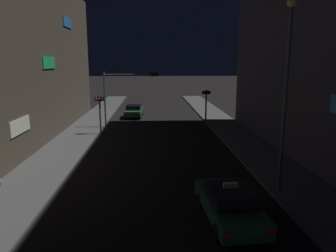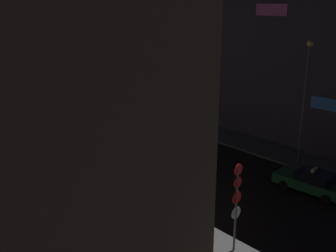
{
  "view_description": "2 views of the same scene",
  "coord_description": "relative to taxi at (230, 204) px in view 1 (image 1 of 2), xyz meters",
  "views": [
    {
      "loc": [
        -0.43,
        -2.05,
        6.1
      ],
      "look_at": [
        0.5,
        16.49,
        2.41
      ],
      "focal_mm": 34.03,
      "sensor_mm": 36.0,
      "label": 1
    },
    {
      "loc": [
        -19.03,
        -1.65,
        11.28
      ],
      "look_at": [
        1.11,
        21.0,
        1.89
      ],
      "focal_mm": 43.06,
      "sensor_mm": 36.0,
      "label": 2
    }
  ],
  "objects": [
    {
      "name": "sidewalk_left",
      "position": [
        -9.26,
        17.7,
        -0.67
      ],
      "size": [
        3.3,
        58.02,
        0.13
      ],
      "primitive_type": "cube",
      "color": "#4C4C4C",
      "rests_on": "ground_plane"
    },
    {
      "name": "sidewalk_right",
      "position": [
        4.21,
        17.7,
        -0.67
      ],
      "size": [
        3.3,
        58.02,
        0.13
      ],
      "primitive_type": "cube",
      "color": "#4C4C4C",
      "rests_on": "ground_plane"
    },
    {
      "name": "taxi",
      "position": [
        0.0,
        0.0,
        0.0
      ],
      "size": [
        2.09,
        4.56,
        1.62
      ],
      "color": "#1E512D",
      "rests_on": "ground_plane"
    },
    {
      "name": "far_car",
      "position": [
        -5.02,
        24.67,
        -0.0
      ],
      "size": [
        2.05,
        4.54,
        1.42
      ],
      "color": "#1E512D",
      "rests_on": "ground_plane"
    },
    {
      "name": "traffic_light_overhead",
      "position": [
        -5.41,
        18.41,
        3.14
      ],
      "size": [
        5.04,
        0.42,
        5.29
      ],
      "color": "#47474C",
      "rests_on": "ground_plane"
    },
    {
      "name": "traffic_light_left_kerb",
      "position": [
        -7.36,
        15.41,
        1.72
      ],
      "size": [
        0.8,
        0.42,
        3.39
      ],
      "color": "#47474C",
      "rests_on": "ground_plane"
    },
    {
      "name": "traffic_light_right_kerb",
      "position": [
        2.31,
        19.34,
        1.81
      ],
      "size": [
        0.8,
        0.42,
        3.53
      ],
      "color": "#47474C",
      "rests_on": "ground_plane"
    },
    {
      "name": "street_lamp_near_block",
      "position": [
        3.11,
        2.82,
        4.82
      ],
      "size": [
        0.44,
        0.44,
        8.75
      ],
      "color": "#47474C",
      "rests_on": "sidewalk_right"
    }
  ]
}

